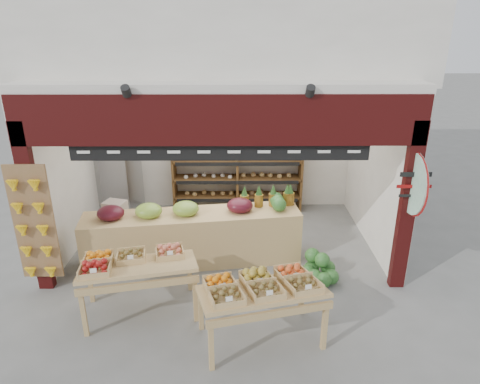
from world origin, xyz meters
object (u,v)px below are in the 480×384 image
(watermelon_pile, at_px, (319,270))
(display_table_right, at_px, (261,288))
(back_shelving, at_px, (237,161))
(display_table_left, at_px, (130,263))
(cardboard_stack, at_px, (127,223))
(mid_counter, at_px, (193,236))
(refrigerator, at_px, (118,171))

(watermelon_pile, bearing_deg, display_table_right, -126.08)
(display_table_right, relative_size, watermelon_pile, 2.77)
(back_shelving, relative_size, display_table_right, 1.63)
(display_table_left, bearing_deg, cardboard_stack, 105.74)
(display_table_left, bearing_deg, display_table_right, -19.48)
(mid_counter, xyz_separation_m, display_table_left, (-0.73, -1.34, 0.27))
(back_shelving, xyz_separation_m, display_table_right, (0.29, -4.24, -0.34))
(display_table_left, height_order, display_table_right, display_table_left)
(display_table_left, bearing_deg, mid_counter, 61.58)
(mid_counter, bearing_deg, back_shelving, 71.23)
(refrigerator, distance_m, cardboard_stack, 1.38)
(watermelon_pile, bearing_deg, back_shelving, 114.66)
(cardboard_stack, height_order, mid_counter, mid_counter)
(refrigerator, relative_size, display_table_left, 1.10)
(display_table_left, distance_m, watermelon_pile, 2.96)
(cardboard_stack, distance_m, watermelon_pile, 3.81)
(refrigerator, height_order, display_table_right, refrigerator)
(cardboard_stack, bearing_deg, refrigerator, 109.10)
(mid_counter, relative_size, watermelon_pile, 5.95)
(back_shelving, xyz_separation_m, mid_counter, (-0.77, -2.27, -0.63))
(refrigerator, xyz_separation_m, cardboard_stack, (0.39, -1.12, -0.69))
(back_shelving, xyz_separation_m, watermelon_pile, (1.31, -2.85, -0.95))
(refrigerator, relative_size, cardboard_stack, 1.73)
(cardboard_stack, xyz_separation_m, display_table_left, (0.66, -2.35, 0.51))
(cardboard_stack, distance_m, display_table_left, 2.49)
(display_table_left, bearing_deg, refrigerator, 106.84)
(cardboard_stack, height_order, display_table_left, display_table_left)
(cardboard_stack, height_order, watermelon_pile, cardboard_stack)
(display_table_right, bearing_deg, refrigerator, 124.68)
(mid_counter, bearing_deg, display_table_left, -118.42)
(display_table_left, xyz_separation_m, watermelon_pile, (2.80, 0.76, -0.59))
(refrigerator, relative_size, display_table_right, 1.10)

